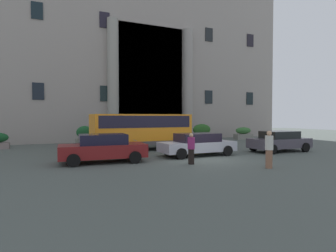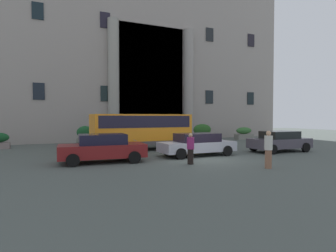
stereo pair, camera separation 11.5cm
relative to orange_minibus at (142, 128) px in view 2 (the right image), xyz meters
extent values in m
cube|color=#4A524D|center=(1.75, -5.50, -1.59)|extent=(80.00, 64.00, 0.12)
cube|color=gray|center=(1.75, 12.00, 8.79)|extent=(35.46, 9.00, 20.62)
cube|color=black|center=(3.57, 7.56, 4.23)|extent=(6.85, 0.12, 11.52)
cylinder|color=gray|center=(-0.38, 7.25, 4.23)|extent=(1.06, 1.06, 11.52)
cylinder|color=gray|center=(7.52, 7.25, 4.23)|extent=(1.06, 1.06, 11.52)
cube|color=black|center=(-6.76, 7.46, 3.01)|extent=(0.93, 0.08, 1.45)
cube|color=black|center=(-1.09, 7.46, 3.01)|extent=(0.93, 0.08, 1.45)
cube|color=black|center=(10.26, 7.46, 3.01)|extent=(0.93, 0.08, 1.45)
cube|color=black|center=(15.93, 7.46, 3.01)|extent=(0.93, 0.08, 1.45)
cube|color=black|center=(-6.76, 7.46, 9.82)|extent=(0.93, 0.08, 1.45)
cube|color=black|center=(-1.09, 7.46, 9.82)|extent=(0.93, 0.08, 1.45)
cube|color=black|center=(10.26, 7.46, 9.82)|extent=(0.93, 0.08, 1.45)
cube|color=black|center=(15.93, 7.46, 9.82)|extent=(0.93, 0.08, 1.45)
cube|color=orange|center=(-0.01, 0.00, -0.04)|extent=(6.93, 2.45, 2.07)
cube|color=black|center=(-0.01, 0.00, 0.49)|extent=(6.52, 2.47, 0.81)
cube|color=black|center=(3.37, 0.06, 0.31)|extent=(0.10, 1.95, 1.01)
cube|color=#4D494A|center=(-0.01, 0.00, -0.96)|extent=(6.93, 2.49, 0.24)
cylinder|color=black|center=(2.38, 1.20, -1.08)|extent=(0.91, 0.30, 0.90)
cylinder|color=black|center=(2.42, -1.11, -1.08)|extent=(0.91, 0.30, 0.90)
cylinder|color=black|center=(-2.44, 1.11, -1.08)|extent=(0.91, 0.30, 0.90)
cylinder|color=black|center=(-2.40, -1.20, -1.08)|extent=(0.91, 0.30, 0.90)
cylinder|color=olive|center=(4.51, 1.59, -0.33)|extent=(0.08, 0.08, 2.39)
cube|color=yellow|center=(4.51, 1.56, 0.61)|extent=(0.44, 0.03, 0.60)
cube|color=slate|center=(4.13, 4.86, -1.26)|extent=(1.85, 0.98, 0.54)
ellipsoid|color=#275D2D|center=(4.13, 4.86, -0.52)|extent=(1.78, 0.88, 0.93)
cube|color=gray|center=(7.74, 4.70, -1.24)|extent=(2.03, 0.76, 0.58)
ellipsoid|color=#25531F|center=(7.74, 4.70, -0.41)|extent=(1.95, 0.69, 1.08)
cube|color=slate|center=(-3.27, 4.96, -1.25)|extent=(1.42, 0.74, 0.56)
ellipsoid|color=#194C25|center=(-3.27, 4.96, -0.45)|extent=(1.37, 0.67, 1.04)
cube|color=slate|center=(12.78, 4.69, -1.24)|extent=(1.97, 0.80, 0.57)
ellipsoid|color=#32662F|center=(12.78, 4.69, -0.61)|extent=(1.89, 0.72, 0.70)
cube|color=maroon|center=(-3.55, -4.44, -0.92)|extent=(4.41, 2.08, 0.66)
cube|color=black|center=(-3.55, -4.44, -0.34)|extent=(2.42, 1.74, 0.51)
cylinder|color=black|center=(-2.04, -3.63, -1.22)|extent=(0.63, 0.24, 0.62)
cylinder|color=black|center=(-2.15, -5.44, -1.22)|extent=(0.63, 0.24, 0.62)
cylinder|color=black|center=(-4.96, -3.44, -1.22)|extent=(0.63, 0.24, 0.62)
cylinder|color=black|center=(-5.07, -5.25, -1.22)|extent=(0.63, 0.24, 0.62)
cube|color=#B0B0BD|center=(2.11, -4.23, -0.97)|extent=(4.64, 1.90, 0.58)
cube|color=black|center=(2.11, -4.23, -0.43)|extent=(2.52, 1.63, 0.50)
cylinder|color=black|center=(3.65, -3.30, -1.22)|extent=(0.62, 0.22, 0.62)
cylinder|color=black|center=(3.70, -5.08, -1.22)|extent=(0.62, 0.22, 0.62)
cylinder|color=black|center=(0.53, -3.38, -1.22)|extent=(0.62, 0.22, 0.62)
cylinder|color=black|center=(0.57, -5.16, -1.22)|extent=(0.62, 0.22, 0.62)
cube|color=#48434E|center=(8.15, -4.74, -0.95)|extent=(4.19, 1.81, 0.62)
cube|color=black|center=(8.15, -4.74, -0.39)|extent=(2.27, 1.57, 0.49)
cylinder|color=black|center=(9.58, -3.89, -1.22)|extent=(0.62, 0.21, 0.62)
cylinder|color=black|center=(9.56, -5.63, -1.22)|extent=(0.62, 0.21, 0.62)
cylinder|color=black|center=(6.75, -3.85, -1.22)|extent=(0.62, 0.21, 0.62)
cylinder|color=black|center=(6.73, -5.60, -1.22)|extent=(0.62, 0.21, 0.62)
cylinder|color=black|center=(-1.03, -2.15, -1.23)|extent=(0.60, 0.13, 0.60)
cylinder|color=black|center=(-2.45, -2.23, -1.23)|extent=(0.61, 0.15, 0.60)
cube|color=maroon|center=(-1.74, -2.19, -0.95)|extent=(0.93, 0.29, 0.32)
cube|color=black|center=(-1.92, -2.20, -0.77)|extent=(0.53, 0.23, 0.12)
cylinder|color=#A5A5A8|center=(-1.14, -2.16, -0.65)|extent=(0.06, 0.55, 0.03)
cylinder|color=black|center=(-3.67, -2.03, -1.23)|extent=(0.61, 0.19, 0.60)
cylinder|color=black|center=(-5.07, -2.25, -1.23)|extent=(0.61, 0.21, 0.60)
cube|color=maroon|center=(-4.37, -2.14, -0.95)|extent=(0.93, 0.38, 0.32)
cube|color=black|center=(-4.55, -2.17, -0.77)|extent=(0.54, 0.28, 0.12)
cylinder|color=#A5A5A8|center=(-3.78, -2.05, -0.65)|extent=(0.12, 0.55, 0.03)
cylinder|color=black|center=(0.31, -6.76, -1.15)|extent=(0.30, 0.30, 0.75)
cylinder|color=#902562|center=(0.31, -6.76, -0.49)|extent=(0.36, 0.36, 0.58)
sphere|color=tan|center=(0.31, -6.76, -0.10)|extent=(0.20, 0.20, 0.20)
cylinder|color=#8A5D45|center=(3.02, -9.14, -1.11)|extent=(0.30, 0.30, 0.84)
cylinder|color=silver|center=(3.02, -9.14, -0.37)|extent=(0.36, 0.36, 0.65)
sphere|color=tan|center=(3.02, -9.14, 0.07)|extent=(0.22, 0.22, 0.22)
camera|label=1|loc=(-6.25, -18.76, 0.79)|focal=29.73mm
camera|label=2|loc=(-6.14, -18.80, 0.79)|focal=29.73mm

